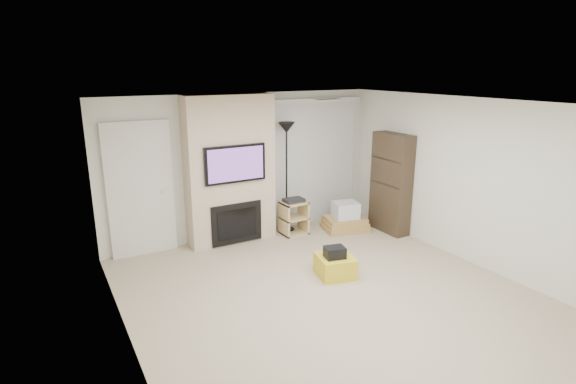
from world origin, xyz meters
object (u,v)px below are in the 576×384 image
floor_lamp (286,146)px  av_stand (294,215)px  bookshelf (391,183)px  box_stack (345,219)px  ottoman (335,266)px

floor_lamp → av_stand: 1.24m
floor_lamp → bookshelf: bearing=-29.1°
av_stand → box_stack: av_stand is taller
bookshelf → floor_lamp: bearing=150.9°
av_stand → bookshelf: bearing=-24.6°
ottoman → box_stack: bearing=49.3°
box_stack → floor_lamp: bearing=153.8°
floor_lamp → box_stack: (0.98, -0.48, -1.37)m
ottoman → floor_lamp: size_ratio=0.25×
ottoman → av_stand: av_stand is taller
ottoman → bookshelf: bookshelf is taller
ottoman → bookshelf: (1.94, 1.04, 0.75)m
bookshelf → box_stack: bearing=147.0°
floor_lamp → box_stack: 1.75m
ottoman → bookshelf: bearing=28.2°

